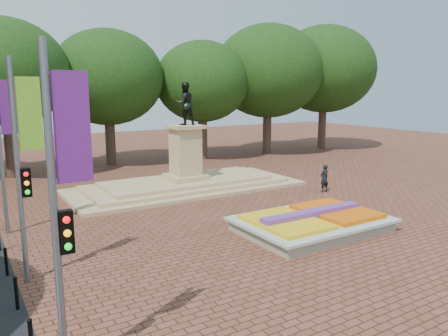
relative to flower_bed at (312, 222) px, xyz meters
name	(u,v)px	position (x,y,z in m)	size (l,w,h in m)	color
ground	(265,222)	(-1.03, 2.00, -0.38)	(90.00, 90.00, 0.00)	brown
flower_bed	(312,222)	(0.00, 0.00, 0.00)	(6.30, 4.30, 0.91)	gray
monument	(186,175)	(-1.03, 10.00, 0.50)	(14.00, 6.00, 6.40)	tan
tree_row_back	(154,80)	(1.31, 20.00, 6.29)	(44.80, 8.80, 10.43)	#3C2A21
banner_poles	(23,163)	(-11.10, 0.69, 3.50)	(0.88, 11.17, 7.00)	slate
bollard_row	(11,275)	(-11.73, 0.50, 0.15)	(0.12, 13.12, 0.98)	black
pedestrian	(324,178)	(5.53, 4.93, 0.45)	(0.60, 0.40, 1.66)	black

